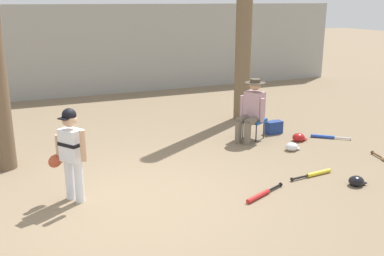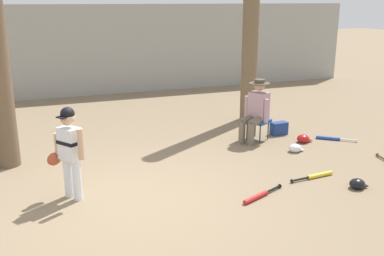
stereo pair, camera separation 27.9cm
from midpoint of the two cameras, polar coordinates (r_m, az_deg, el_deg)
name	(u,v)px [view 2 (the right image)]	position (r m, az deg, el deg)	size (l,w,h in m)	color
ground_plane	(132,202)	(6.21, -6.42, -9.38)	(60.00, 60.00, 0.00)	#7F6B51
concrete_back_wall	(68,51)	(13.08, -14.97, 9.50)	(18.00, 0.36, 2.55)	#9E9E99
tree_behind_spectator	(251,18)	(10.06, 8.38, 13.78)	(0.59, 0.59, 5.19)	brown
young_ballplayer	(69,147)	(6.20, -14.26, -2.43)	(0.51, 0.51, 1.31)	white
folding_stool	(258,122)	(8.82, 9.35, 0.80)	(0.54, 0.54, 0.41)	#194C9E
seated_spectator	(256,109)	(8.67, 9.10, 2.43)	(0.66, 0.56, 1.20)	#6B6051
handbag_beside_stool	(279,128)	(9.29, 11.93, -0.05)	(0.34, 0.18, 0.26)	navy
bat_red_barrel	(259,196)	(6.35, 9.81, -8.60)	(0.77, 0.38, 0.07)	red
bat_blue_youth	(331,138)	(9.22, 18.25, -1.28)	(0.64, 0.53, 0.07)	#2347AD
bat_yellow_trainer	(317,176)	(7.25, 16.77, -5.88)	(0.79, 0.14, 0.07)	yellow
batting_helmet_black	(357,184)	(7.04, 21.51, -6.69)	(0.28, 0.21, 0.16)	black
batting_helmet_white	(295,148)	(8.33, 14.03, -2.53)	(0.28, 0.21, 0.16)	silver
batting_helmet_red	(303,139)	(8.90, 14.95, -1.35)	(0.29, 0.23, 0.17)	#A81919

